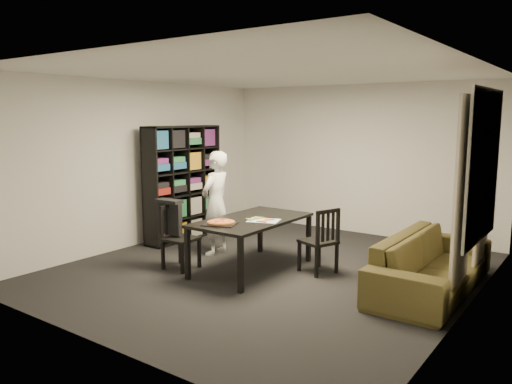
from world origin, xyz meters
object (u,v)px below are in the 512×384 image
Objects in this scene: chair_left at (176,232)px; person at (216,203)px; pepperoni_pizza at (221,222)px; bookshelf at (183,183)px; dining_table at (252,223)px; chair_right at (323,237)px; baking_tray at (220,224)px; sofa at (432,263)px.

person is (-0.01, 0.85, 0.28)m from chair_left.
person reaches higher than chair_left.
pepperoni_pizza is at bearing 38.36° from person.
bookshelf is 2.12m from dining_table.
bookshelf is 2.87m from chair_right.
chair_left is at bearing -49.70° from bookshelf.
person is 1.16m from baking_tray.
chair_left is (1.06, -1.26, -0.46)m from bookshelf.
sofa is at bearing 25.22° from pepperoni_pizza.
bookshelf is at bearing 159.27° from dining_table.
chair_left is 0.56× the size of person.
chair_right is 1.78m from person.
dining_table is 0.95m from chair_right.
chair_left is 0.81m from baking_tray.
person is (-0.90, 0.33, 0.13)m from dining_table.
chair_left is 3.30m from sofa.
chair_right reaches higher than chair_left.
bookshelf reaches higher than sofa.
pepperoni_pizza is (0.79, 0.01, 0.23)m from chair_left.
sofa is at bearing 89.55° from person.
bookshelf is at bearing 146.06° from pepperoni_pizza.
person is at bearing 159.86° from dining_table.
chair_right is 0.39× the size of sofa.
sofa is (2.32, 1.11, -0.38)m from baking_tray.
bookshelf is at bearing 145.61° from baking_tray.
baking_tray is (0.78, -0.01, 0.21)m from chair_left.
baking_tray is at bearing -101.60° from pepperoni_pizza.
person is at bearing 132.76° from baking_tray.
person is 3.15m from sofa.
dining_table is 1.04m from chair_left.
person is at bearing -1.68° from chair_left.
chair_left is 1.97m from chair_right.
dining_table is at bearing 64.68° from person.
baking_tray is (-0.11, -0.52, 0.07)m from dining_table.
sofa is (3.11, 0.26, -0.44)m from person.
chair_left is (-0.90, -0.51, -0.15)m from dining_table.
baking_tray is 0.03m from pepperoni_pizza.
baking_tray is (0.79, -0.85, -0.07)m from person.
bookshelf is 1.15m from person.
pepperoni_pizza reaches higher than baking_tray.
bookshelf is 1.13× the size of dining_table.
person is 1.15m from pepperoni_pizza.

